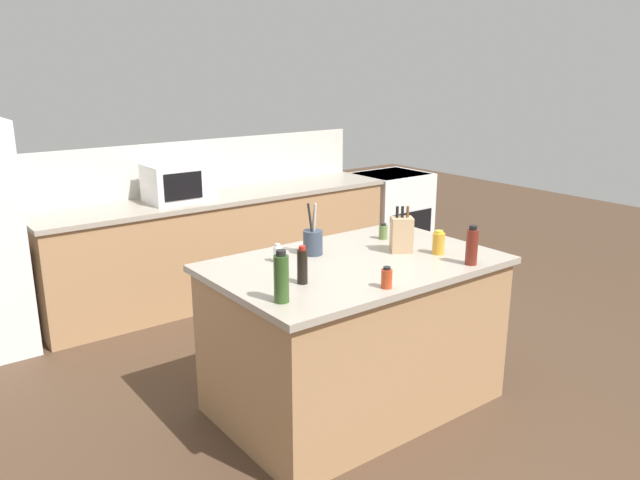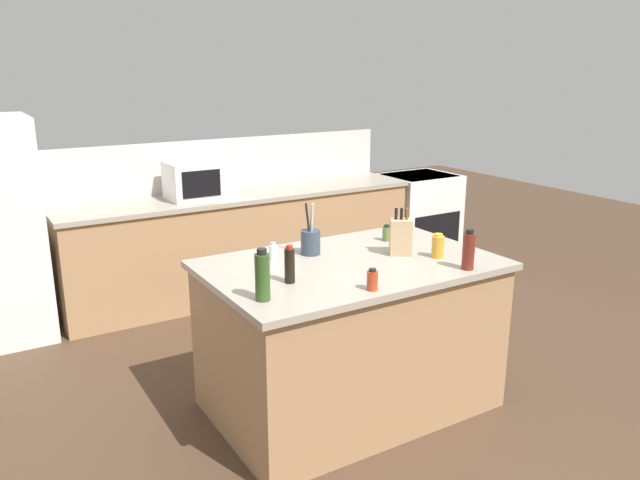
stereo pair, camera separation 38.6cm
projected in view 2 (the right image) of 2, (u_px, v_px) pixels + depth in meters
ground_plane at (349, 404)px, 3.93m from camera, size 14.00×14.00×0.00m
back_counter_run at (244, 243)px, 5.76m from camera, size 3.30×0.66×0.94m
wall_backsplash at (227, 163)px, 5.83m from camera, size 3.26×0.03×0.46m
kitchen_island at (350, 335)px, 3.80m from camera, size 1.70×1.09×0.94m
range_oven at (418, 216)px, 6.80m from camera, size 0.76×0.65×0.92m
microwave at (199, 180)px, 5.39m from camera, size 0.54×0.39×0.32m
knife_block at (401, 236)px, 3.79m from camera, size 0.16×0.15×0.29m
utensil_crock at (311, 241)px, 3.81m from camera, size 0.12×0.12×0.32m
olive_oil_bottle at (262, 276)px, 3.05m from camera, size 0.08×0.08×0.26m
vinegar_bottle at (469, 251)px, 3.52m from camera, size 0.07×0.07×0.23m
salt_shaker at (273, 252)px, 3.69m from camera, size 0.05×0.05×0.11m
soy_sauce_bottle at (290, 265)px, 3.30m from camera, size 0.06×0.06×0.21m
spice_jar_oregano at (387, 233)px, 4.10m from camera, size 0.06×0.06×0.11m
spice_jar_paprika at (372, 280)px, 3.20m from camera, size 0.06×0.06×0.12m
honey_jar at (438, 246)px, 3.74m from camera, size 0.08×0.08×0.15m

